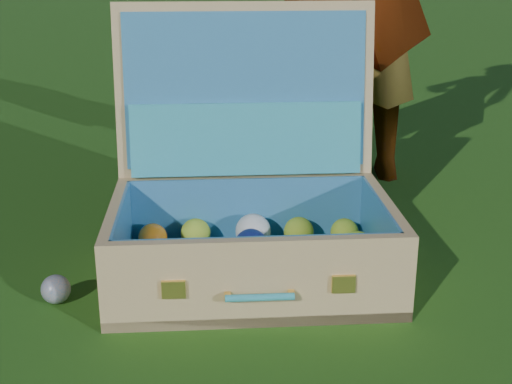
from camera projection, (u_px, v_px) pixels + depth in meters
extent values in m
plane|color=#215114|center=(285.00, 315.00, 1.58)|extent=(60.00, 60.00, 0.00)
sphere|color=teal|center=(56.00, 289.00, 1.63)|extent=(0.07, 0.07, 0.07)
cube|color=tan|center=(252.00, 277.00, 1.74)|extent=(0.74, 0.56, 0.02)
cube|color=tan|center=(259.00, 283.00, 1.51)|extent=(0.66, 0.14, 0.20)
cube|color=tan|center=(247.00, 212.00, 1.91)|extent=(0.66, 0.14, 0.20)
cube|color=tan|center=(116.00, 248.00, 1.69)|extent=(0.09, 0.40, 0.20)
cube|color=tan|center=(385.00, 240.00, 1.73)|extent=(0.09, 0.40, 0.20)
cube|color=teal|center=(252.00, 271.00, 1.73)|extent=(0.68, 0.50, 0.01)
cube|color=teal|center=(258.00, 275.00, 1.52)|extent=(0.61, 0.12, 0.18)
cube|color=teal|center=(247.00, 210.00, 1.89)|extent=(0.61, 0.12, 0.18)
cube|color=teal|center=(122.00, 243.00, 1.68)|extent=(0.08, 0.39, 0.18)
cube|color=teal|center=(379.00, 235.00, 1.72)|extent=(0.08, 0.39, 0.18)
cube|color=tan|center=(245.00, 90.00, 1.86)|extent=(0.68, 0.22, 0.45)
cube|color=teal|center=(245.00, 90.00, 1.84)|extent=(0.62, 0.17, 0.40)
cube|color=teal|center=(246.00, 139.00, 1.85)|extent=(0.60, 0.15, 0.19)
cube|color=#F2C659|center=(174.00, 290.00, 1.48)|extent=(0.05, 0.02, 0.04)
cube|color=#F2C659|center=(344.00, 284.00, 1.50)|extent=(0.05, 0.02, 0.04)
cylinder|color=teal|center=(260.00, 297.00, 1.48)|extent=(0.15, 0.04, 0.02)
cube|color=#F2C659|center=(228.00, 297.00, 1.49)|extent=(0.02, 0.02, 0.01)
cube|color=#F2C659|center=(291.00, 294.00, 1.50)|extent=(0.02, 0.02, 0.01)
sphere|color=orange|center=(145.00, 287.00, 1.57)|extent=(0.06, 0.06, 0.06)
sphere|color=beige|center=(204.00, 284.00, 1.56)|extent=(0.08, 0.08, 0.08)
sphere|color=beige|center=(255.00, 281.00, 1.58)|extent=(0.08, 0.08, 0.08)
sphere|color=#0F184E|center=(310.00, 284.00, 1.58)|extent=(0.07, 0.07, 0.07)
sphere|color=gold|center=(365.00, 278.00, 1.59)|extent=(0.09, 0.09, 0.09)
sphere|color=orange|center=(149.00, 271.00, 1.65)|extent=(0.06, 0.06, 0.06)
sphere|color=silver|center=(201.00, 264.00, 1.65)|extent=(0.09, 0.09, 0.09)
sphere|color=gold|center=(253.00, 263.00, 1.69)|extent=(0.07, 0.07, 0.07)
sphere|color=#ABC530|center=(303.00, 263.00, 1.68)|extent=(0.08, 0.08, 0.08)
sphere|color=silver|center=(357.00, 262.00, 1.70)|extent=(0.06, 0.06, 0.06)
sphere|color=red|center=(152.00, 257.00, 1.74)|extent=(0.05, 0.05, 0.05)
sphere|color=red|center=(204.00, 254.00, 1.76)|extent=(0.05, 0.05, 0.05)
sphere|color=#0F184E|center=(251.00, 245.00, 1.77)|extent=(0.08, 0.08, 0.08)
sphere|color=#ABC530|center=(299.00, 249.00, 1.77)|extent=(0.07, 0.07, 0.07)
sphere|color=#ABC530|center=(358.00, 246.00, 1.77)|extent=(0.08, 0.08, 0.08)
sphere|color=orange|center=(153.00, 238.00, 1.83)|extent=(0.07, 0.07, 0.07)
sphere|color=#ABC530|center=(196.00, 233.00, 1.85)|extent=(0.08, 0.08, 0.08)
sphere|color=silver|center=(253.00, 231.00, 1.85)|extent=(0.09, 0.09, 0.09)
sphere|color=#ABC530|center=(299.00, 232.00, 1.86)|extent=(0.08, 0.08, 0.08)
sphere|color=#ABC530|center=(344.00, 232.00, 1.86)|extent=(0.07, 0.07, 0.07)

